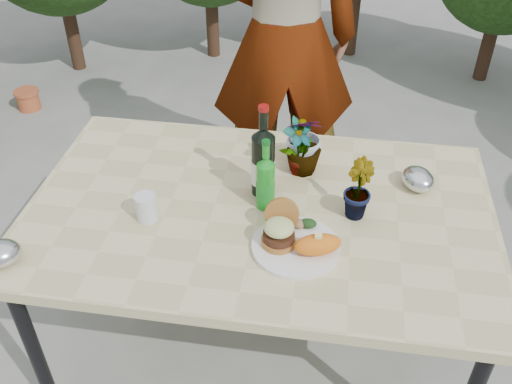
# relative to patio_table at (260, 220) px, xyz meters

# --- Properties ---
(ground) EXTENTS (80.00, 80.00, 0.00)m
(ground) POSITION_rel_patio_table_xyz_m (0.00, 0.00, -0.69)
(ground) COLOR slate
(ground) RESTS_ON ground
(patio_table) EXTENTS (1.60, 1.00, 0.75)m
(patio_table) POSITION_rel_patio_table_xyz_m (0.00, 0.00, 0.00)
(patio_table) COLOR beige
(patio_table) RESTS_ON ground
(dinner_plate) EXTENTS (0.28, 0.28, 0.01)m
(dinner_plate) POSITION_rel_patio_table_xyz_m (0.14, -0.18, 0.06)
(dinner_plate) COLOR white
(dinner_plate) RESTS_ON patio_table
(burger_stack) EXTENTS (0.11, 0.16, 0.11)m
(burger_stack) POSITION_rel_patio_table_xyz_m (0.09, -0.16, 0.12)
(burger_stack) COLOR #B7722D
(burger_stack) RESTS_ON dinner_plate
(sweet_potato) EXTENTS (0.17, 0.12, 0.06)m
(sweet_potato) POSITION_rel_patio_table_xyz_m (0.21, -0.20, 0.10)
(sweet_potato) COLOR orange
(sweet_potato) RESTS_ON dinner_plate
(grilled_veg) EXTENTS (0.08, 0.05, 0.03)m
(grilled_veg) POSITION_rel_patio_table_xyz_m (0.16, -0.09, 0.09)
(grilled_veg) COLOR olive
(grilled_veg) RESTS_ON dinner_plate
(wine_bottle) EXTENTS (0.08, 0.08, 0.35)m
(wine_bottle) POSITION_rel_patio_table_xyz_m (-0.00, 0.09, 0.19)
(wine_bottle) COLOR black
(wine_bottle) RESTS_ON patio_table
(sparkling_water) EXTENTS (0.06, 0.06, 0.27)m
(sparkling_water) POSITION_rel_patio_table_xyz_m (0.02, 0.01, 0.16)
(sparkling_water) COLOR #198D1F
(sparkling_water) RESTS_ON patio_table
(plastic_cup) EXTENTS (0.07, 0.07, 0.09)m
(plastic_cup) POSITION_rel_patio_table_xyz_m (-0.36, -0.11, 0.10)
(plastic_cup) COLOR silver
(plastic_cup) RESTS_ON patio_table
(seedling_left) EXTENTS (0.14, 0.14, 0.23)m
(seedling_left) POSITION_rel_patio_table_xyz_m (0.11, 0.22, 0.17)
(seedling_left) COLOR #1F511B
(seedling_left) RESTS_ON patio_table
(seedling_mid) EXTENTS (0.12, 0.13, 0.21)m
(seedling_mid) POSITION_rel_patio_table_xyz_m (0.32, 0.02, 0.16)
(seedling_mid) COLOR #2C5C1F
(seedling_mid) RESTS_ON patio_table
(seedling_right) EXTENTS (0.16, 0.16, 0.23)m
(seedling_right) POSITION_rel_patio_table_xyz_m (0.13, 0.24, 0.17)
(seedling_right) COLOR #2B561D
(seedling_right) RESTS_ON patio_table
(blue_bowl) EXTENTS (0.16, 0.16, 0.11)m
(blue_bowl) POSITION_rel_patio_table_xyz_m (0.12, 0.29, 0.11)
(blue_bowl) COLOR silver
(blue_bowl) RESTS_ON patio_table
(foil_packet_left) EXTENTS (0.17, 0.16, 0.08)m
(foil_packet_left) POSITION_rel_patio_table_xyz_m (-0.74, -0.39, 0.10)
(foil_packet_left) COLOR #B6B8BD
(foil_packet_left) RESTS_ON patio_table
(foil_packet_right) EXTENTS (0.16, 0.17, 0.08)m
(foil_packet_right) POSITION_rel_patio_table_xyz_m (0.54, 0.20, 0.10)
(foil_packet_right) COLOR silver
(foil_packet_right) RESTS_ON patio_table
(person) EXTENTS (0.78, 0.59, 1.91)m
(person) POSITION_rel_patio_table_xyz_m (-0.03, 0.96, 0.26)
(person) COLOR #8A6145
(person) RESTS_ON ground
(terracotta_pot) EXTENTS (0.17, 0.17, 0.14)m
(terracotta_pot) POSITION_rel_patio_table_xyz_m (-1.89, 1.73, -0.62)
(terracotta_pot) COLOR #C35932
(terracotta_pot) RESTS_ON ground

